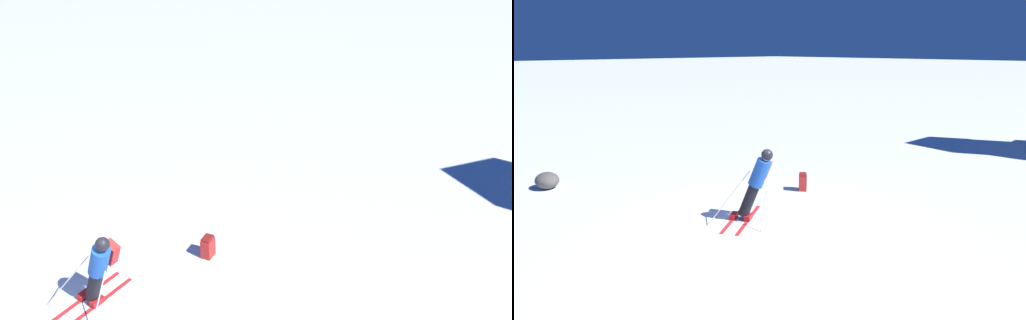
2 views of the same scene
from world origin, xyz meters
TOP-DOWN VIEW (x-y plane):
  - skier at (-0.58, 0.22)m, footprint 1.49×1.72m
  - spare_backpack at (-1.21, 2.56)m, footprint 0.36×0.37m

SIDE VIEW (x-z plane):
  - spare_backpack at x=-1.21m, z-range -0.01..0.49m
  - skier at x=-0.58m, z-range 0.08..1.88m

